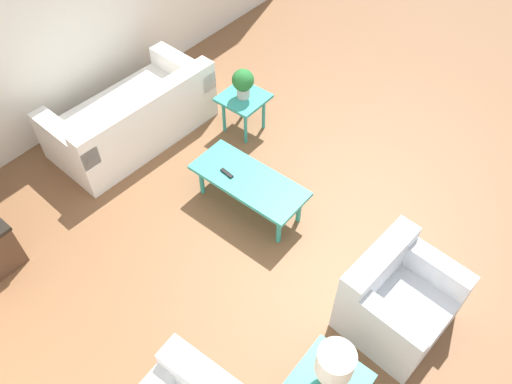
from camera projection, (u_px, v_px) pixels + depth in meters
The scene contains 9 objects.
ground_plane at pixel (299, 214), 5.17m from camera, with size 14.00×14.00×0.00m, color brown.
sofa at pixel (134, 118), 5.73m from camera, with size 1.02×1.90×0.75m.
armchair at pixel (396, 300), 4.16m from camera, with size 0.83×0.90×0.78m.
coffee_table at pixel (249, 182), 4.97m from camera, with size 1.20×0.51×0.41m.
side_table_plant at pixel (243, 102), 5.73m from camera, with size 0.50×0.50×0.49m.
side_table_lamp at pixel (329, 384), 3.62m from camera, with size 0.50×0.50×0.49m.
potted_plant at pixel (243, 82), 5.51m from camera, with size 0.25×0.25×0.35m.
table_lamp at pixel (334, 365), 3.35m from camera, with size 0.26×0.26×0.44m.
remote_control at pixel (227, 173), 4.97m from camera, with size 0.16×0.06×0.02m.
Camera 1 is at (-1.68, 2.78, 4.06)m, focal length 35.00 mm.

